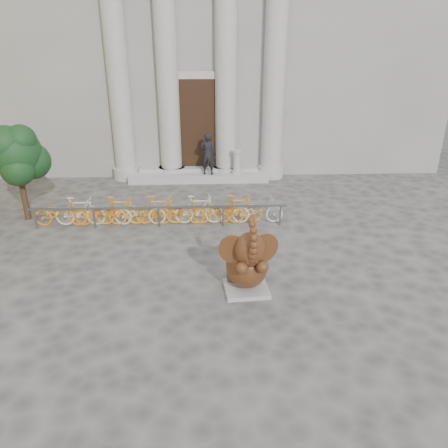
{
  "coord_description": "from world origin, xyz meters",
  "views": [
    {
      "loc": [
        0.33,
        -9.04,
        5.85
      ],
      "look_at": [
        0.79,
        1.92,
        1.1
      ],
      "focal_mm": 35.0,
      "sensor_mm": 36.0,
      "label": 1
    }
  ],
  "objects_px": {
    "elephant_statue": "(247,264)",
    "pedestrian": "(208,154)",
    "tree": "(17,155)",
    "bike_rack": "(160,210)"
  },
  "relations": [
    {
      "from": "elephant_statue",
      "to": "pedestrian",
      "type": "relative_size",
      "value": 1.19
    },
    {
      "from": "elephant_statue",
      "to": "pedestrian",
      "type": "distance_m",
      "value": 8.9
    },
    {
      "from": "bike_rack",
      "to": "pedestrian",
      "type": "bearing_deg",
      "value": 69.91
    },
    {
      "from": "elephant_statue",
      "to": "bike_rack",
      "type": "distance_m",
      "value": 5.02
    },
    {
      "from": "elephant_statue",
      "to": "pedestrian",
      "type": "height_order",
      "value": "pedestrian"
    },
    {
      "from": "elephant_statue",
      "to": "tree",
      "type": "xyz_separation_m",
      "value": [
        -7.12,
        4.95,
        1.51
      ]
    },
    {
      "from": "bike_rack",
      "to": "tree",
      "type": "bearing_deg",
      "value": 172.3
    },
    {
      "from": "tree",
      "to": "pedestrian",
      "type": "height_order",
      "value": "tree"
    },
    {
      "from": "tree",
      "to": "bike_rack",
      "type": "bearing_deg",
      "value": -7.7
    },
    {
      "from": "elephant_statue",
      "to": "pedestrian",
      "type": "bearing_deg",
      "value": 90.91
    }
  ]
}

